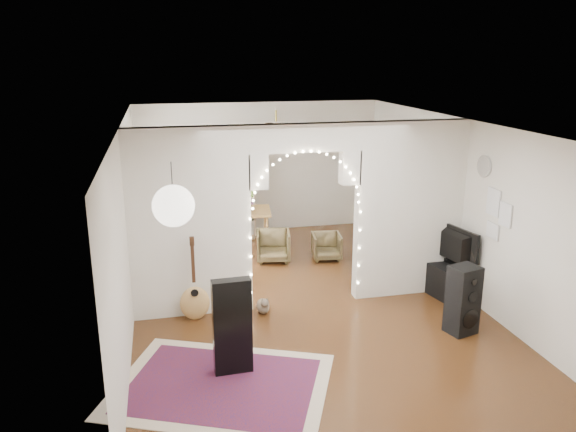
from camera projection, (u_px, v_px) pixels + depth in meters
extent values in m
plane|color=black|center=(304.00, 301.00, 8.55)|extent=(7.50, 7.50, 0.00)
cube|color=white|center=(305.00, 123.00, 7.80)|extent=(5.00, 7.50, 0.02)
cube|color=silver|center=(259.00, 168.00, 11.69)|extent=(5.00, 0.02, 2.70)
cube|color=silver|center=(417.00, 338.00, 4.66)|extent=(5.00, 0.02, 2.70)
cube|color=silver|center=(127.00, 228.00, 7.64)|extent=(0.02, 7.50, 2.70)
cube|color=silver|center=(460.00, 206.00, 8.71)|extent=(0.02, 7.50, 2.70)
cube|color=silver|center=(190.00, 224.00, 7.82)|extent=(1.70, 0.20, 2.70)
cube|color=silver|center=(409.00, 210.00, 8.53)|extent=(1.70, 0.20, 2.70)
cube|color=silver|center=(305.00, 138.00, 7.86)|extent=(1.60, 0.20, 0.40)
cube|color=white|center=(133.00, 188.00, 9.29)|extent=(0.04, 1.20, 1.40)
cylinder|color=white|center=(485.00, 166.00, 7.94)|extent=(0.03, 0.31, 0.31)
sphere|color=white|center=(173.00, 206.00, 5.27)|extent=(0.40, 0.40, 0.40)
cube|color=maroon|center=(222.00, 385.00, 6.36)|extent=(2.88, 2.57, 0.02)
cube|color=black|center=(232.00, 327.00, 6.48)|extent=(0.45, 0.17, 1.18)
ellipsoid|color=#BF834C|center=(194.00, 291.00, 7.84)|extent=(0.42, 0.15, 0.50)
cube|color=black|center=(193.00, 263.00, 7.73)|extent=(0.05, 0.03, 0.58)
cube|color=black|center=(192.00, 241.00, 7.64)|extent=(0.06, 0.03, 0.13)
ellipsoid|color=brown|center=(263.00, 306.00, 8.14)|extent=(0.20, 0.30, 0.21)
sphere|color=brown|center=(265.00, 303.00, 8.00)|extent=(0.13, 0.13, 0.12)
cone|color=brown|center=(263.00, 299.00, 7.98)|extent=(0.04, 0.04, 0.04)
cone|color=brown|center=(267.00, 299.00, 7.99)|extent=(0.04, 0.04, 0.04)
cylinder|color=brown|center=(261.00, 306.00, 8.31)|extent=(0.04, 0.19, 0.06)
cube|color=black|center=(463.00, 300.00, 7.48)|extent=(0.44, 0.40, 0.94)
cylinder|color=black|center=(471.00, 319.00, 7.40)|extent=(0.27, 0.09, 0.27)
cylinder|color=black|center=(473.00, 297.00, 7.31)|extent=(0.15, 0.06, 0.15)
cylinder|color=black|center=(474.00, 282.00, 7.26)|extent=(0.09, 0.04, 0.08)
cube|color=black|center=(444.00, 280.00, 8.72)|extent=(0.59, 1.06, 0.50)
imported|color=black|center=(447.00, 246.00, 8.56)|extent=(0.35, 1.08, 0.62)
cube|color=#CBB093|center=(216.00, 198.00, 11.40)|extent=(1.63, 0.75, 1.62)
cube|color=brown|center=(239.00, 211.00, 10.74)|extent=(1.29, 0.95, 0.05)
cylinder|color=brown|center=(212.00, 236.00, 10.49)|extent=(0.05, 0.05, 0.70)
cylinder|color=brown|center=(267.00, 235.00, 10.58)|extent=(0.05, 0.05, 0.70)
cylinder|color=brown|center=(213.00, 226.00, 11.10)|extent=(0.05, 0.05, 0.70)
cylinder|color=brown|center=(265.00, 225.00, 11.20)|extent=(0.05, 0.05, 0.70)
imported|color=silver|center=(239.00, 205.00, 10.70)|extent=(0.21, 0.21, 0.19)
imported|color=brown|center=(273.00, 246.00, 10.18)|extent=(0.69, 0.70, 0.56)
imported|color=brown|center=(327.00, 246.00, 10.28)|extent=(0.58, 0.59, 0.48)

